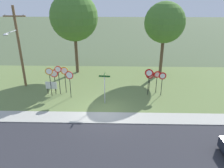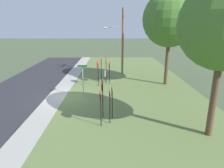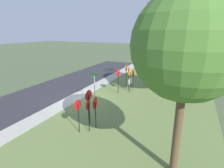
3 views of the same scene
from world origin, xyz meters
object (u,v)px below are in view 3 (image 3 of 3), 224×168
object	(u,v)px
street_name_post	(95,85)
yield_sign_far_right	(89,99)
stop_sign_near_right	(129,74)
yield_sign_near_left	(95,105)
stop_sign_near_left	(118,76)
yield_sign_far_left	(78,108)
notice_board	(130,82)
stop_sign_far_left	(126,72)
stop_sign_far_right	(130,76)
oak_tree_right	(187,46)
oak_tree_left	(196,31)
yield_sign_near_right	(88,109)
stop_sign_far_center	(133,75)
utility_pole	(154,50)

from	to	relation	value
street_name_post	yield_sign_far_right	bearing A→B (deg)	29.50
stop_sign_near_right	yield_sign_near_left	xyz separation A→B (m)	(8.53, 0.58, -0.34)
stop_sign_near_right	stop_sign_near_left	bearing A→B (deg)	-42.55
yield_sign_far_left	street_name_post	size ratio (longest dim) A/B	0.83
street_name_post	notice_board	distance (m)	5.51
stop_sign_far_left	stop_sign_far_right	world-z (taller)	stop_sign_far_left
stop_sign_far_left	street_name_post	world-z (taller)	stop_sign_far_left
stop_sign_near_right	oak_tree_right	xyz separation A→B (m)	(10.59, 6.02, 3.94)
stop_sign_near_right	street_name_post	world-z (taller)	stop_sign_near_right
stop_sign_far_right	yield_sign_far_left	world-z (taller)	stop_sign_far_right
oak_tree_left	notice_board	bearing A→B (deg)	-102.06
street_name_post	notice_board	xyz separation A→B (m)	(-5.15, 1.76, -0.83)
yield_sign_far_left	street_name_post	xyz separation A→B (m)	(-5.18, -1.73, -0.05)
yield_sign_near_left	yield_sign_far_left	xyz separation A→B (m)	(1.03, -0.68, 0.07)
yield_sign_near_right	yield_sign_far_left	distance (m)	0.67
oak_tree_left	stop_sign_far_center	bearing A→B (deg)	-100.44
stop_sign_near_left	stop_sign_far_center	size ratio (longest dim) A/B	1.11
stop_sign_near_right	stop_sign_far_right	size ratio (longest dim) A/B	1.07
stop_sign_near_right	yield_sign_far_right	bearing A→B (deg)	-9.70
stop_sign_near_left	utility_pole	xyz separation A→B (m)	(-5.33, 2.55, 2.42)
street_name_post	notice_board	size ratio (longest dim) A/B	2.22
yield_sign_near_right	notice_board	xyz separation A→B (m)	(-9.95, -0.51, -0.81)
utility_pole	oak_tree_left	size ratio (longest dim) A/B	0.86
yield_sign_near_left	notice_board	distance (m)	9.37
stop_sign_far_center	yield_sign_far_right	size ratio (longest dim) A/B	0.90
stop_sign_far_left	yield_sign_far_right	bearing A→B (deg)	1.38
stop_sign_near_left	oak_tree_left	xyz separation A→B (m)	(-0.62, 7.00, 4.59)
stop_sign_far_center	stop_sign_far_right	world-z (taller)	stop_sign_far_right
yield_sign_near_left	oak_tree_right	size ratio (longest dim) A/B	0.27
stop_sign_near_left	yield_sign_far_right	size ratio (longest dim) A/B	1.00
stop_sign_far_left	utility_pole	size ratio (longest dim) A/B	0.35
stop_sign_near_left	stop_sign_far_right	size ratio (longest dim) A/B	0.99
stop_sign_far_left	stop_sign_far_center	bearing A→B (deg)	78.93
yield_sign_far_left	notice_board	xyz separation A→B (m)	(-10.34, 0.03, -0.88)
oak_tree_right	utility_pole	bearing A→B (deg)	-163.93
utility_pole	street_name_post	bearing A→B (deg)	-23.00
stop_sign_far_left	oak_tree_right	size ratio (longest dim) A/B	0.34
yield_sign_far_right	utility_pole	distance (m)	12.81
stop_sign_far_right	yield_sign_near_right	distance (m)	8.68
stop_sign_far_center	oak_tree_left	world-z (taller)	oak_tree_left
utility_pole	notice_board	bearing A→B (deg)	-28.89
yield_sign_near_left	oak_tree_left	world-z (taller)	oak_tree_left
stop_sign_near_left	stop_sign_far_center	distance (m)	2.05
yield_sign_near_left	stop_sign_near_right	bearing A→B (deg)	178.72
stop_sign_far_left	stop_sign_far_right	size ratio (longest dim) A/B	1.08
yield_sign_far_left	yield_sign_near_right	bearing A→B (deg)	126.82
stop_sign_near_right	oak_tree_right	world-z (taller)	oak_tree_right
notice_board	stop_sign_far_left	bearing A→B (deg)	-70.67
stop_sign_far_center	stop_sign_far_right	size ratio (longest dim) A/B	0.90
stop_sign_near_right	street_name_post	distance (m)	4.75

